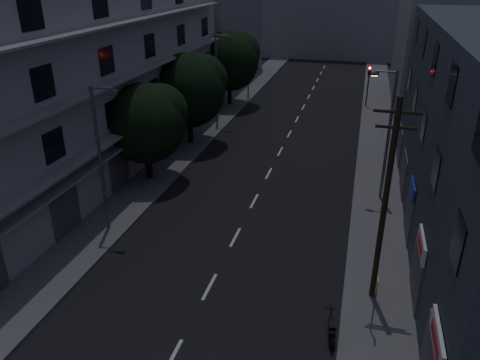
% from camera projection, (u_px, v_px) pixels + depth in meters
% --- Properties ---
extents(ground, '(160.00, 160.00, 0.00)m').
position_uv_depth(ground, '(281.00, 149.00, 37.86)').
color(ground, black).
rests_on(ground, ground).
extents(sidewalk_left, '(3.00, 90.00, 0.15)m').
position_uv_depth(sidewalk_left, '(194.00, 140.00, 39.58)').
color(sidewalk_left, '#565659').
rests_on(sidewalk_left, ground).
extents(sidewalk_right, '(3.00, 90.00, 0.15)m').
position_uv_depth(sidewalk_right, '(377.00, 157.00, 36.07)').
color(sidewalk_right, '#565659').
rests_on(sidewalk_right, ground).
extents(lane_markings, '(0.15, 60.50, 0.01)m').
position_uv_depth(lane_markings, '(293.00, 126.00, 43.35)').
color(lane_markings, beige).
rests_on(lane_markings, ground).
extents(building_left, '(7.00, 36.00, 14.00)m').
position_uv_depth(building_left, '(92.00, 72.00, 31.60)').
color(building_left, '#9D9D99').
rests_on(building_left, ground).
extents(building_far_left, '(6.00, 20.00, 16.00)m').
position_uv_depth(building_far_left, '(221.00, 16.00, 57.57)').
color(building_far_left, slate).
rests_on(building_far_left, ground).
extents(building_far_right, '(6.00, 20.00, 13.00)m').
position_uv_depth(building_far_right, '(430.00, 43.00, 47.30)').
color(building_far_right, slate).
rests_on(building_far_right, ground).
extents(building_far_end, '(24.00, 8.00, 10.00)m').
position_uv_depth(building_far_end, '(332.00, 25.00, 75.35)').
color(building_far_end, slate).
rests_on(building_far_end, ground).
extents(tree_near, '(5.35, 5.35, 6.59)m').
position_uv_depth(tree_near, '(146.00, 120.00, 30.76)').
color(tree_near, black).
rests_on(tree_near, sidewalk_left).
extents(tree_mid, '(5.95, 5.95, 7.32)m').
position_uv_depth(tree_mid, '(189.00, 88.00, 37.20)').
color(tree_mid, black).
rests_on(tree_mid, sidewalk_left).
extents(tree_far, '(6.10, 6.10, 7.54)m').
position_uv_depth(tree_far, '(230.00, 59.00, 48.06)').
color(tree_far, black).
rests_on(tree_far, sidewalk_left).
extents(traffic_signal_far_right, '(0.28, 0.37, 4.10)m').
position_uv_depth(traffic_signal_far_right, '(369.00, 78.00, 47.93)').
color(traffic_signal_far_right, black).
rests_on(traffic_signal_far_right, sidewalk_right).
extents(traffic_signal_far_left, '(0.28, 0.37, 4.10)m').
position_uv_depth(traffic_signal_far_left, '(248.00, 71.00, 51.24)').
color(traffic_signal_far_left, black).
rests_on(traffic_signal_far_left, sidewalk_left).
extents(street_lamp_left_near, '(1.51, 0.25, 8.00)m').
position_uv_depth(street_lamp_left_near, '(101.00, 153.00, 24.43)').
color(street_lamp_left_near, '#595B61').
rests_on(street_lamp_left_near, sidewalk_left).
extents(street_lamp_right, '(1.51, 0.25, 8.00)m').
position_uv_depth(street_lamp_right, '(387.00, 130.00, 27.83)').
color(street_lamp_right, '#5A5E61').
rests_on(street_lamp_right, sidewalk_right).
extents(street_lamp_left_far, '(1.51, 0.25, 8.00)m').
position_uv_depth(street_lamp_left_far, '(218.00, 75.00, 42.18)').
color(street_lamp_left_far, slate).
rests_on(street_lamp_left_far, sidewalk_left).
extents(utility_pole, '(1.80, 0.24, 9.00)m').
position_uv_depth(utility_pole, '(385.00, 200.00, 18.87)').
color(utility_pole, black).
rests_on(utility_pole, sidewalk_right).
extents(bus_stop_sign, '(0.06, 0.35, 2.52)m').
position_uv_depth(bus_stop_sign, '(376.00, 296.00, 18.04)').
color(bus_stop_sign, '#595B60').
rests_on(bus_stop_sign, sidewalk_right).
extents(motorcycle, '(0.53, 1.77, 1.14)m').
position_uv_depth(motorcycle, '(331.00, 330.00, 18.39)').
color(motorcycle, black).
rests_on(motorcycle, ground).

